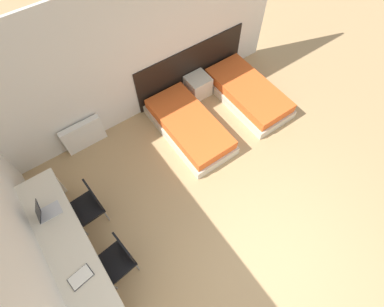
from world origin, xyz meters
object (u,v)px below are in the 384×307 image
Objects in this scene: chair_near_laptop at (88,205)px; chair_near_notebook at (118,258)px; bed_near_door at (247,93)px; laptop at (45,212)px; nightstand at (198,86)px; bed_near_window at (189,127)px.

chair_near_notebook is (-0.00, -0.97, 0.00)m from chair_near_laptop.
laptop is (-4.24, -0.45, 0.66)m from bed_near_door.
chair_near_laptop and chair_near_notebook have the same top height.
chair_near_laptop is 1.00× the size of chair_near_notebook.
chair_near_notebook is at bearing -158.50° from bed_near_door.
laptop is at bearing -161.39° from nightstand.
nightstand is 0.54× the size of chair_near_notebook.
bed_near_window is at bearing 180.00° from bed_near_door.
bed_near_window is 1.48m from bed_near_door.
laptop reaches higher than bed_near_window.
bed_near_door is 4.03m from chair_near_notebook.
nightstand is 0.54× the size of chair_near_laptop.
bed_near_window is at bearing -135.31° from nightstand.
nightstand reaches higher than bed_near_window.
bed_near_door is at bearing 15.38° from chair_near_notebook.
chair_near_notebook is at bearing -93.31° from chair_near_laptop.
chair_near_notebook is 2.57× the size of laptop.
chair_near_notebook is at bearing -146.88° from bed_near_window.
nightstand is 3.74m from laptop.
bed_near_window is at bearing 9.13° from chair_near_laptop.
chair_near_laptop is at bearing -167.57° from bed_near_window.
chair_near_notebook reaches higher than bed_near_window.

